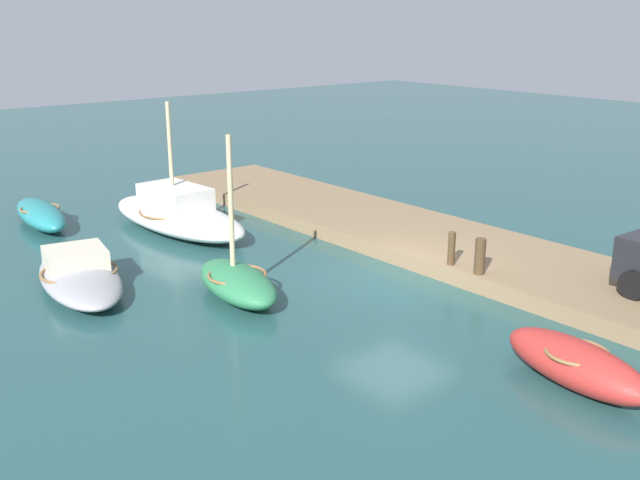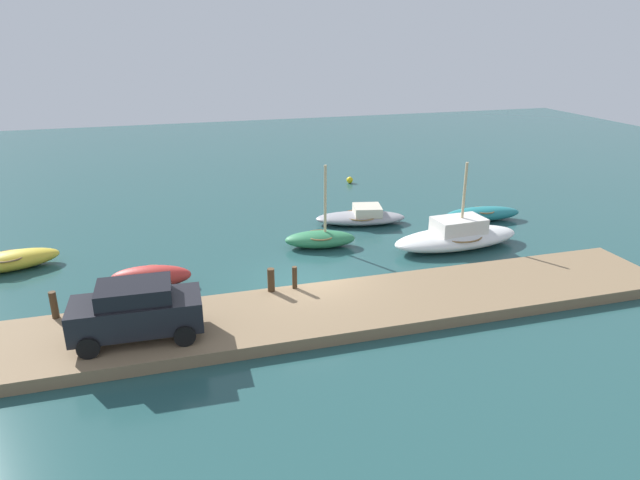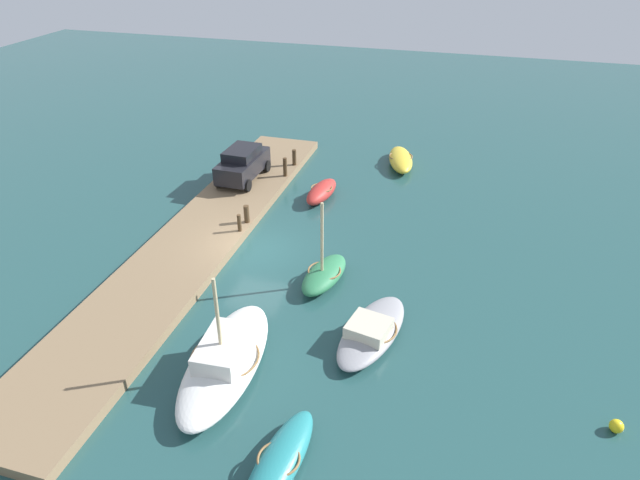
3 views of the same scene
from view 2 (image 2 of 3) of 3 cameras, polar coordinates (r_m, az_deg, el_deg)
The scene contains 14 objects.
ground_plane at distance 21.69m, azimuth -1.03°, elevation -4.46°, with size 84.00×84.00×0.00m, color #234C4C.
dock_platform at distance 19.29m, azimuth 1.08°, elevation -7.15°, with size 25.38×3.83×0.40m, color #846B4C.
rowboat_yellow at distance 26.02m, azimuth -28.90°, elevation -1.85°, with size 3.98×2.20×0.77m.
rowboat_teal at distance 29.90m, azimuth 16.14°, elevation 2.57°, with size 4.00×1.53×0.71m.
dinghy_red at distance 22.24m, azimuth -16.70°, elevation -3.54°, with size 3.09×1.46×0.82m.
sailboat_white at distance 25.84m, azimuth 13.65°, elevation 0.38°, with size 6.15×2.55×3.85m.
rowboat_green at distance 25.17m, azimuth 0.02°, elevation 0.15°, with size 3.31×1.81×3.74m.
motorboat_grey at distance 28.34m, azimuth 4.21°, elevation 2.36°, with size 4.74×2.59×0.92m.
mooring_post_west at distance 20.12m, azimuth -25.30°, elevation -5.95°, with size 0.23×0.23×0.91m, color #47331E.
mooring_post_mid_west at distance 19.86m, azimuth -20.78°, elevation -5.39°, with size 0.22×0.22×1.05m, color #47331E.
mooring_post_mid_east at distance 20.09m, azimuth -4.97°, elevation -4.04°, with size 0.25×0.25×0.86m, color #47331E.
mooring_post_east at distance 20.26m, azimuth -2.58°, elevation -3.81°, with size 0.18×0.18×0.83m, color #47331E.
parked_car at distance 17.77m, azimuth -18.07°, elevation -6.76°, with size 3.85×1.98×1.76m.
marker_buoy at distance 36.02m, azimuth 3.02°, elevation 6.08°, with size 0.41×0.41×0.41m, color yellow.
Camera 2 is at (-5.14, -18.98, 9.14)m, focal length 31.66 mm.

